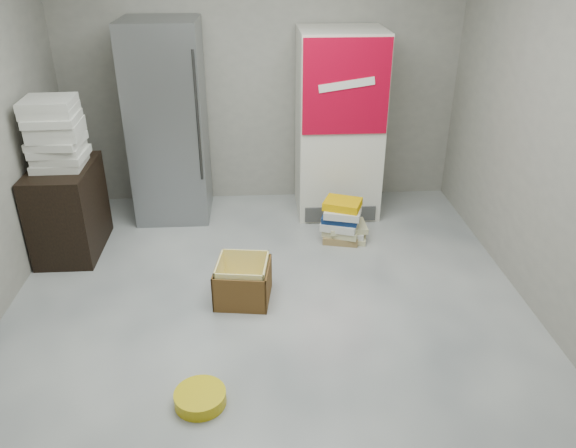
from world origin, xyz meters
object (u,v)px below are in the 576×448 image
(wood_shelf, at_px, (69,209))
(coke_cooler, at_px, (339,124))
(cardboard_box, at_px, (243,283))
(steel_fridge, at_px, (168,123))
(phonebook_stack_main, at_px, (341,221))

(wood_shelf, bearing_deg, coke_cooler, 16.28)
(coke_cooler, distance_m, wood_shelf, 2.63)
(cardboard_box, bearing_deg, wood_shelf, 157.83)
(steel_fridge, xyz_separation_m, phonebook_stack_main, (1.61, -0.71, -0.75))
(steel_fridge, xyz_separation_m, coke_cooler, (1.65, -0.01, -0.05))
(steel_fridge, relative_size, phonebook_stack_main, 4.58)
(steel_fridge, height_order, coke_cooler, steel_fridge)
(coke_cooler, relative_size, wood_shelf, 2.25)
(steel_fridge, bearing_deg, cardboard_box, -66.41)
(wood_shelf, xyz_separation_m, cardboard_box, (1.53, -0.88, -0.26))
(steel_fridge, relative_size, coke_cooler, 1.06)
(phonebook_stack_main, bearing_deg, coke_cooler, 101.34)
(wood_shelf, xyz_separation_m, phonebook_stack_main, (2.44, 0.02, -0.20))
(coke_cooler, xyz_separation_m, wood_shelf, (-2.48, -0.72, -0.50))
(wood_shelf, distance_m, cardboard_box, 1.79)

